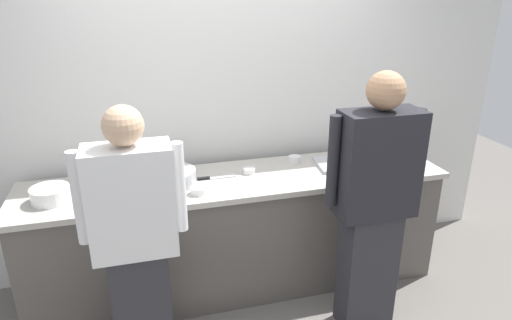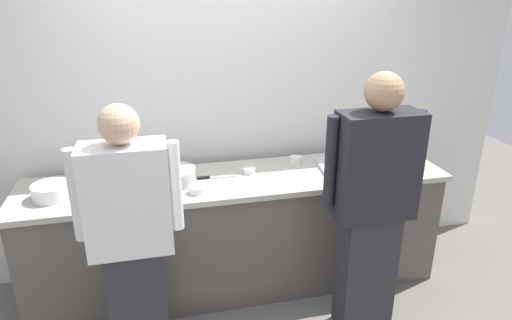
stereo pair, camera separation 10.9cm
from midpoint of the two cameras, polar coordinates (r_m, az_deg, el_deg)
name	(u,v)px [view 1 (the left image)]	position (r m, az deg, el deg)	size (l,w,h in m)	color
ground_plane	(251,312)	(3.41, -1.64, -18.64)	(9.00, 9.00, 0.00)	slate
wall_back	(223,98)	(3.51, -5.09, 7.79)	(4.76, 0.10, 2.75)	silver
prep_counter	(239,232)	(3.43, -3.15, -9.14)	(3.04, 0.67, 0.90)	#56514C
chef_near_left	(135,239)	(2.65, -16.15, -9.62)	(0.60, 0.24, 1.63)	#2D2D33
chef_center	(374,201)	(2.91, 13.66, -5.12)	(0.63, 0.24, 1.74)	#2D2D33
plate_stack_front	(50,194)	(3.17, -25.47, -3.96)	(0.24, 0.24, 0.10)	white
mixing_bowl_steel	(173,177)	(3.16, -11.43, -2.14)	(0.32, 0.32, 0.10)	#B7BABF
sheet_tray	(346,163)	(3.50, 10.43, -0.44)	(0.45, 0.31, 0.02)	#B7BABF
squeeze_bottle_primary	(401,152)	(3.60, 17.02, 0.98)	(0.05, 0.05, 0.20)	red
ramekin_yellow_sauce	(249,170)	(3.29, -1.85, -1.32)	(0.09, 0.09, 0.04)	white
ramekin_red_sauce	(294,159)	(3.51, 4.00, 0.14)	(0.09, 0.09, 0.05)	white
ramekin_green_sauce	(198,190)	(3.00, -8.32, -3.80)	(0.11, 0.11, 0.05)	white
ramekin_orange_sauce	(76,185)	(3.32, -22.67, -2.94)	(0.09, 0.09, 0.04)	white
chefs_knife	(213,178)	(3.23, -6.39, -2.25)	(0.28, 0.03, 0.02)	#B7BABF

